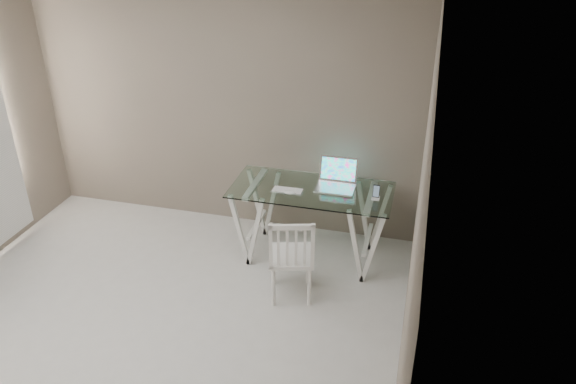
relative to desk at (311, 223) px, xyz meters
name	(u,v)px	position (x,y,z in m)	size (l,w,h in m)	color
room	(87,154)	(-1.10, -1.71, 1.33)	(4.50, 4.52, 2.71)	#B9B7B2
desk	(311,223)	(0.00, 0.00, 0.00)	(1.50, 0.70, 0.75)	silver
chair	(291,255)	(-0.02, -0.69, 0.08)	(0.47, 0.47, 0.83)	white
laptop	(337,180)	(0.21, 0.13, 0.42)	(0.36, 0.32, 0.25)	silver
keyboard	(288,190)	(-0.21, -0.09, 0.37)	(0.29, 0.13, 0.01)	silver
mouse	(289,192)	(-0.18, -0.14, 0.38)	(0.11, 0.06, 0.03)	silver
phone_dock	(376,195)	(0.60, -0.04, 0.40)	(0.07, 0.07, 0.13)	white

